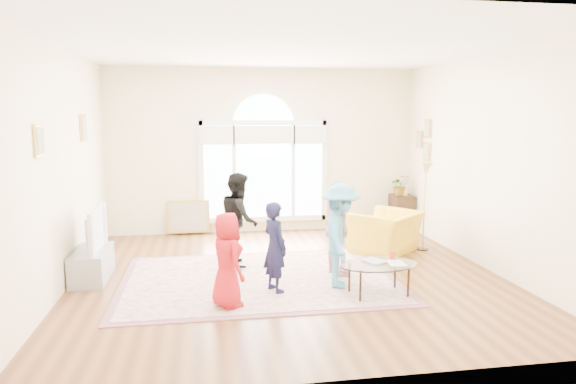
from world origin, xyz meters
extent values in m
plane|color=#55311B|center=(0.00, 0.00, 0.00)|extent=(6.00, 6.00, 0.00)
plane|color=#F9EEC2|center=(0.00, 3.00, 1.60)|extent=(6.00, 0.00, 6.00)
plane|color=#F9EEC2|center=(0.00, -3.00, 1.60)|extent=(6.00, 0.00, 6.00)
plane|color=#F9EEC2|center=(-3.00, 0.00, 1.60)|extent=(0.00, 6.00, 6.00)
plane|color=#F9EEC2|center=(3.00, 0.00, 1.60)|extent=(0.00, 6.00, 6.00)
plane|color=white|center=(0.00, 0.00, 3.20)|extent=(6.00, 6.00, 0.00)
cube|color=white|center=(0.00, 2.96, 0.25)|extent=(2.50, 0.08, 0.10)
cube|color=white|center=(0.00, 2.96, 2.15)|extent=(2.50, 0.08, 0.10)
cube|color=white|center=(-1.22, 2.96, 1.20)|extent=(0.10, 0.08, 2.00)
cube|color=white|center=(1.22, 2.96, 1.20)|extent=(0.10, 0.08, 2.00)
cube|color=#C6E2FF|center=(-0.90, 2.96, 1.20)|extent=(0.55, 0.02, 1.80)
cube|color=#C6E2FF|center=(0.90, 2.96, 1.20)|extent=(0.55, 0.02, 1.80)
cube|color=#C6E2FF|center=(0.00, 2.96, 1.20)|extent=(1.10, 0.02, 1.80)
cylinder|color=#C6E2FF|center=(0.00, 2.96, 2.10)|extent=(1.20, 0.02, 1.20)
cube|color=white|center=(-0.59, 2.95, 1.20)|extent=(0.07, 0.04, 1.80)
cube|color=white|center=(0.59, 2.95, 1.20)|extent=(0.07, 0.04, 1.80)
cube|color=white|center=(-0.90, 2.88, 1.92)|extent=(0.65, 0.12, 0.35)
cube|color=white|center=(0.00, 2.88, 1.92)|extent=(1.20, 0.12, 0.35)
cube|color=white|center=(0.90, 2.88, 1.92)|extent=(0.65, 0.12, 0.35)
cube|color=tan|center=(-2.98, 1.30, 2.10)|extent=(0.03, 0.34, 0.40)
cube|color=#ADA38E|center=(-2.96, 1.30, 2.10)|extent=(0.01, 0.28, 0.34)
cube|color=tan|center=(-2.98, -0.90, 2.00)|extent=(0.03, 0.30, 0.36)
cube|color=#ADA38E|center=(-2.96, -0.90, 2.00)|extent=(0.01, 0.24, 0.30)
cube|color=tan|center=(2.98, 2.05, 2.05)|extent=(0.03, 0.28, 0.34)
cube|color=#ADA38E|center=(2.96, 2.05, 2.05)|extent=(0.01, 0.22, 0.28)
cube|color=tan|center=(2.98, 2.05, 1.62)|extent=(0.03, 0.28, 0.34)
cube|color=#ADA38E|center=(2.96, 2.05, 1.62)|extent=(0.01, 0.22, 0.28)
cube|color=tan|center=(2.98, 2.40, 1.84)|extent=(0.03, 0.26, 0.32)
cube|color=#ADA38E|center=(2.96, 2.40, 1.84)|extent=(0.01, 0.20, 0.26)
cube|color=beige|center=(-0.43, -0.11, 0.01)|extent=(3.60, 2.60, 0.02)
cube|color=#8B5565|center=(-0.43, -0.11, 0.01)|extent=(3.80, 2.80, 0.01)
cube|color=#92959A|center=(-2.75, 0.30, 0.21)|extent=(0.45, 1.00, 0.42)
imported|color=black|center=(-2.75, 0.30, 0.72)|extent=(0.13, 1.03, 0.59)
cube|color=#4FC7CB|center=(-2.66, 0.30, 0.72)|extent=(0.02, 0.84, 0.48)
ellipsoid|color=silver|center=(1.00, -1.00, 0.41)|extent=(1.07, 0.74, 0.02)
cylinder|color=black|center=(1.30, -0.79, 0.20)|extent=(0.03, 0.03, 0.40)
cylinder|color=black|center=(0.66, -0.85, 0.20)|extent=(0.03, 0.03, 0.40)
cylinder|color=black|center=(1.34, -1.16, 0.20)|extent=(0.03, 0.03, 0.40)
cylinder|color=black|center=(0.69, -1.22, 0.20)|extent=(0.03, 0.03, 0.40)
imported|color=#B2A58C|center=(0.86, -0.97, 0.43)|extent=(0.32, 0.35, 0.03)
imported|color=#B2A58C|center=(1.10, -1.07, 0.43)|extent=(0.24, 0.31, 0.02)
cylinder|color=red|center=(1.22, -0.89, 0.48)|extent=(0.07, 0.07, 0.12)
imported|color=gold|center=(1.84, 1.02, 0.34)|extent=(1.41, 1.40, 0.69)
cube|color=black|center=(2.78, 2.70, 0.35)|extent=(0.40, 0.50, 0.70)
cylinder|color=black|center=(2.52, 1.07, 0.01)|extent=(0.20, 0.20, 0.02)
cylinder|color=#B28E42|center=(2.52, 1.07, 0.68)|extent=(0.02, 0.02, 1.35)
cone|color=#CCB284|center=(2.52, 1.07, 1.40)|extent=(0.27, 0.27, 0.22)
cylinder|color=white|center=(2.70, 2.64, 0.35)|extent=(0.20, 0.20, 0.70)
imported|color=#33722D|center=(2.70, 2.64, 0.91)|extent=(0.39, 0.34, 0.42)
cube|color=tan|center=(-1.48, 2.90, 0.00)|extent=(0.80, 0.14, 0.62)
imported|color=red|center=(-0.92, -1.10, 0.59)|extent=(0.56, 0.65, 1.14)
imported|color=#141638|center=(-0.28, -0.65, 0.61)|extent=(0.43, 0.51, 1.17)
imported|color=black|center=(-0.65, 0.62, 0.73)|extent=(0.55, 0.70, 1.42)
imported|color=#E5A4B9|center=(0.68, -0.12, 0.70)|extent=(0.38, 0.82, 1.36)
imported|color=#4C9FC5|center=(0.60, -0.61, 0.71)|extent=(0.72, 1.00, 1.39)
camera|label=1|loc=(-1.16, -7.03, 2.26)|focal=32.00mm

